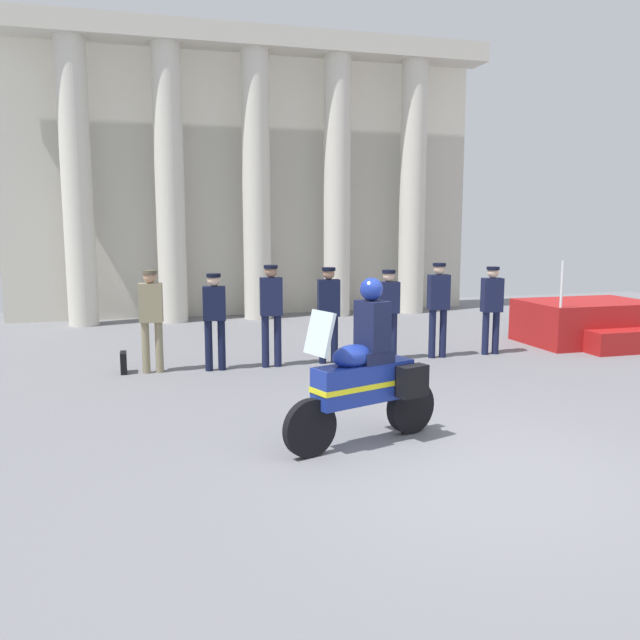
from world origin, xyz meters
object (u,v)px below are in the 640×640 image
at_px(officer_in_row_5, 438,302).
at_px(officer_in_row_6, 492,303).
at_px(reviewing_stand, 588,323).
at_px(officer_in_row_0, 151,313).
at_px(officer_in_row_3, 329,307).
at_px(officer_in_row_4, 388,307).
at_px(motorcycle_with_rider, 368,375).
at_px(officer_in_row_2, 271,307).
at_px(officer_in_row_1, 214,314).
at_px(briefcase_on_ground, 124,363).

bearing_deg(officer_in_row_5, officer_in_row_6, -172.85).
bearing_deg(officer_in_row_6, reviewing_stand, -163.72).
relative_size(officer_in_row_0, officer_in_row_3, 1.00).
xyz_separation_m(officer_in_row_4, motorcycle_with_rider, (-1.89, -4.18, -0.19)).
distance_m(officer_in_row_2, officer_in_row_4, 2.16).
bearing_deg(officer_in_row_0, officer_in_row_1, -179.59).
xyz_separation_m(officer_in_row_4, officer_in_row_5, (0.99, -0.01, 0.06)).
height_order(officer_in_row_3, officer_in_row_6, officer_in_row_3).
bearing_deg(briefcase_on_ground, officer_in_row_0, -11.22).
xyz_separation_m(officer_in_row_2, officer_in_row_5, (3.14, -0.05, -0.01)).
bearing_deg(officer_in_row_3, officer_in_row_5, -176.26).
height_order(officer_in_row_1, motorcycle_with_rider, motorcycle_with_rider).
relative_size(officer_in_row_3, officer_in_row_4, 1.04).
height_order(reviewing_stand, motorcycle_with_rider, motorcycle_with_rider).
distance_m(officer_in_row_0, officer_in_row_4, 4.17).
height_order(officer_in_row_0, officer_in_row_1, officer_in_row_0).
bearing_deg(motorcycle_with_rider, officer_in_row_2, -105.35).
bearing_deg(officer_in_row_6, officer_in_row_1, 5.98).
distance_m(officer_in_row_4, motorcycle_with_rider, 4.59).
relative_size(officer_in_row_3, officer_in_row_6, 1.02).
relative_size(officer_in_row_2, officer_in_row_6, 1.06).
bearing_deg(officer_in_row_5, officer_in_row_1, 5.66).
xyz_separation_m(officer_in_row_2, officer_in_row_3, (1.05, 0.04, -0.04)).
distance_m(reviewing_stand, motorcycle_with_rider, 8.04).
distance_m(officer_in_row_0, officer_in_row_3, 3.06).
bearing_deg(officer_in_row_2, reviewing_stand, -170.28).
bearing_deg(officer_in_row_1, officer_in_row_0, 0.41).
xyz_separation_m(motorcycle_with_rider, briefcase_on_ground, (-2.76, 4.41, -0.61)).
distance_m(officer_in_row_3, officer_in_row_5, 2.10).
relative_size(officer_in_row_1, officer_in_row_4, 1.00).
xyz_separation_m(reviewing_stand, motorcycle_with_rider, (-6.55, -4.64, 0.37)).
height_order(officer_in_row_0, officer_in_row_3, officer_in_row_0).
distance_m(reviewing_stand, officer_in_row_4, 4.72).
bearing_deg(officer_in_row_0, officer_in_row_4, -175.64).
xyz_separation_m(officer_in_row_3, motorcycle_with_rider, (-0.79, -4.26, -0.22)).
xyz_separation_m(reviewing_stand, officer_in_row_2, (-6.82, -0.42, 0.63)).
relative_size(reviewing_stand, motorcycle_with_rider, 1.28).
xyz_separation_m(officer_in_row_4, officer_in_row_6, (2.11, 0.01, 0.01)).
relative_size(motorcycle_with_rider, briefcase_on_ground, 5.60).
distance_m(officer_in_row_0, officer_in_row_1, 1.04).
bearing_deg(officer_in_row_5, officer_in_row_4, 5.63).
relative_size(reviewing_stand, officer_in_row_6, 1.53).
relative_size(reviewing_stand, officer_in_row_4, 1.55).
bearing_deg(officer_in_row_3, motorcycle_with_rider, 85.79).
xyz_separation_m(officer_in_row_3, officer_in_row_6, (3.22, -0.07, -0.03)).
height_order(officer_in_row_1, officer_in_row_5, officer_in_row_5).
bearing_deg(reviewing_stand, officer_in_row_2, -176.51).
bearing_deg(officer_in_row_6, officer_in_row_2, 5.75).
bearing_deg(officer_in_row_6, officer_in_row_3, 4.93).
xyz_separation_m(reviewing_stand, officer_in_row_3, (-5.77, -0.38, 0.59)).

